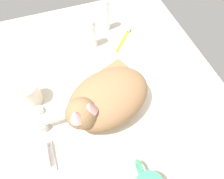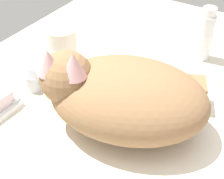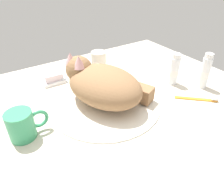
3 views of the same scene
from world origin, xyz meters
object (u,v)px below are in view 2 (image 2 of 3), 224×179
at_px(cat, 122,95).
at_px(rinse_cup, 62,46).
at_px(toothpaste_bottle, 205,36).
at_px(faucet, 38,81).

distance_m(cat, rinse_cup, 0.24).
height_order(cat, rinse_cup, cat).
bearing_deg(toothpaste_bottle, faucet, 140.94).
distance_m(faucet, rinse_cup, 0.11).
height_order(cat, toothpaste_bottle, cat).
bearing_deg(cat, rinse_cup, 62.64).
distance_m(faucet, toothpaste_bottle, 0.37).
relative_size(faucet, cat, 0.48).
xyz_separation_m(faucet, rinse_cup, (0.11, 0.02, 0.02)).
xyz_separation_m(cat, rinse_cup, (0.11, 0.22, -0.03)).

